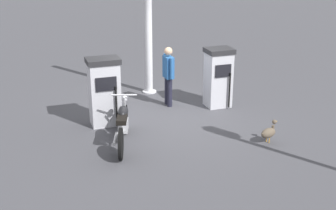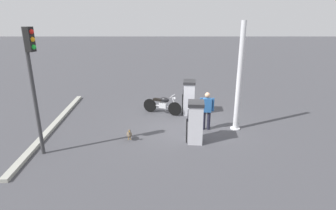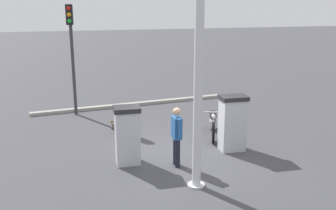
{
  "view_description": "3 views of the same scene",
  "coord_description": "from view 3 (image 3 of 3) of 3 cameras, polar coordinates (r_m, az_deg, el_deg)",
  "views": [
    {
      "loc": [
        9.38,
        -4.23,
        4.09
      ],
      "look_at": [
        1.05,
        -0.45,
        0.72
      ],
      "focal_mm": 47.45,
      "sensor_mm": 36.0,
      "label": 1
    },
    {
      "loc": [
        0.84,
        10.45,
        4.34
      ],
      "look_at": [
        0.84,
        0.09,
        0.96
      ],
      "focal_mm": 28.31,
      "sensor_mm": 36.0,
      "label": 2
    },
    {
      "loc": [
        -9.25,
        3.44,
        4.01
      ],
      "look_at": [
        1.01,
        0.02,
        1.18
      ],
      "focal_mm": 39.93,
      "sensor_mm": 36.0,
      "label": 3
    }
  ],
  "objects": [
    {
      "name": "ground_plane",
      "position": [
        10.66,
        1.84,
        -7.47
      ],
      "size": [
        120.0,
        120.0,
        0.0
      ],
      "primitive_type": "plane",
      "color": "#424247"
    },
    {
      "name": "fuel_pump_near",
      "position": [
        10.85,
        9.78,
        -2.68
      ],
      "size": [
        0.65,
        0.8,
        1.62
      ],
      "color": "silver",
      "rests_on": "ground"
    },
    {
      "name": "fuel_pump_far",
      "position": [
        9.84,
        -6.23,
        -4.56
      ],
      "size": [
        0.67,
        0.73,
        1.55
      ],
      "color": "silver",
      "rests_on": "ground"
    },
    {
      "name": "motorcycle_near_pump",
      "position": [
        12.0,
        6.87,
        -2.6
      ],
      "size": [
        1.83,
        0.91,
        0.97
      ],
      "color": "black",
      "rests_on": "ground"
    },
    {
      "name": "attendant_person",
      "position": [
        9.58,
        1.34,
        -4.34
      ],
      "size": [
        0.57,
        0.23,
        1.57
      ],
      "color": "#1E1E2D",
      "rests_on": "ground"
    },
    {
      "name": "wandering_duck",
      "position": [
        12.32,
        -7.88,
        -3.34
      ],
      "size": [
        0.28,
        0.48,
        0.49
      ],
      "color": "brown",
      "rests_on": "ground"
    },
    {
      "name": "roadside_traffic_light",
      "position": [
        14.33,
        -14.54,
        9.33
      ],
      "size": [
        0.39,
        0.27,
        4.13
      ],
      "color": "#38383A",
      "rests_on": "ground"
    },
    {
      "name": "canopy_support_pole",
      "position": [
        8.18,
        4.59,
        0.9
      ],
      "size": [
        0.4,
        0.4,
        4.3
      ],
      "color": "silver",
      "rests_on": "ground"
    },
    {
      "name": "road_edge_kerb",
      "position": [
        15.82,
        -5.27,
        0.13
      ],
      "size": [
        0.76,
        8.3,
        0.12
      ],
      "color": "#9E9E93",
      "rests_on": "ground"
    }
  ]
}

